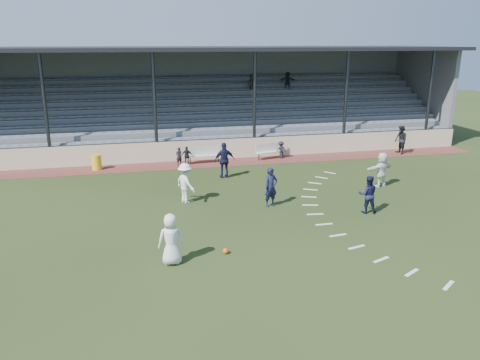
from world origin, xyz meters
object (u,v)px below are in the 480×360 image
player_navy_lead (271,187)px  football (226,251)px  bench_left (204,153)px  player_white_lead (171,239)px  trash_bin (97,162)px  official (401,140)px  bench_right (271,149)px

player_navy_lead → football: bearing=-141.9°
bench_left → player_white_lead: 13.15m
bench_left → trash_bin: size_ratio=2.37×
player_white_lead → bench_left: bearing=-105.6°
trash_bin → official: bearing=-1.0°
player_white_lead → football: bearing=-172.5°
trash_bin → official: size_ratio=0.47×
trash_bin → player_white_lead: size_ratio=0.50×
trash_bin → football: bearing=-68.0°
player_white_lead → player_navy_lead: player_navy_lead is taller
bench_left → player_white_lead: size_ratio=1.18×
player_navy_lead → trash_bin: bearing=116.2°
bench_left → player_navy_lead: size_ratio=1.16×
bench_left → trash_bin: bearing=178.4°
bench_left → football: size_ratio=10.01×
bench_right → official: bearing=-18.2°
trash_bin → player_white_lead: 12.96m
bench_left → player_white_lead: bearing=-106.9°
player_white_lead → official: size_ratio=0.95×
bench_right → football: size_ratio=10.09×
bench_right → official: (8.43, -0.68, 0.34)m
bench_right → player_navy_lead: (-2.45, -8.33, 0.29)m
football → bench_right: bearing=67.2°
bench_left → official: 12.61m
bench_right → player_navy_lead: size_ratio=1.17×
bench_left → football: bearing=-99.0°
player_white_lead → player_navy_lead: (4.70, 4.59, 0.01)m
player_navy_lead → official: bearing=17.0°
football → player_white_lead: 2.02m
bench_right → football: bench_right is taller
trash_bin → football: size_ratio=4.22×
trash_bin → official: official is taller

